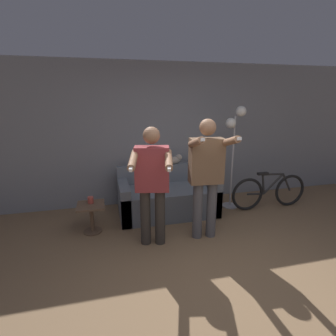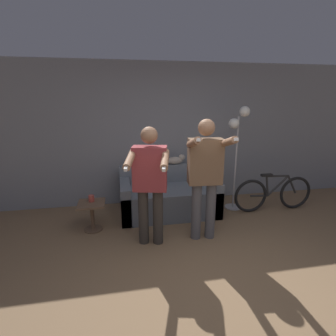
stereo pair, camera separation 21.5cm
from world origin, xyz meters
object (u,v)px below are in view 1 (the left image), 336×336
(floor_lamp, at_px, (235,133))
(side_table, at_px, (91,213))
(bicycle, at_px, (269,191))
(couch, at_px, (167,197))
(cup, at_px, (91,200))
(person_left, at_px, (152,180))
(person_right, at_px, (206,171))
(cat, at_px, (173,160))

(floor_lamp, height_order, side_table, floor_lamp)
(bicycle, bearing_deg, floor_lamp, 160.06)
(couch, distance_m, bicycle, 1.87)
(floor_lamp, xyz_separation_m, cup, (-2.48, -0.33, -0.88))
(bicycle, bearing_deg, person_left, -162.96)
(couch, relative_size, person_left, 1.02)
(side_table, xyz_separation_m, cup, (-0.00, 0.06, 0.18))
(side_table, height_order, bicycle, bicycle)
(person_left, height_order, floor_lamp, floor_lamp)
(person_right, height_order, cup, person_right)
(person_right, distance_m, side_table, 1.81)
(person_left, bearing_deg, cat, 76.66)
(side_table, bearing_deg, bicycle, 2.80)
(person_right, distance_m, bicycle, 1.82)
(person_right, relative_size, side_table, 3.85)
(person_right, relative_size, cup, 17.61)
(floor_lamp, height_order, cup, floor_lamp)
(cat, relative_size, bicycle, 0.29)
(person_left, bearing_deg, floor_lamp, 42.27)
(floor_lamp, relative_size, side_table, 4.13)
(bicycle, bearing_deg, cup, -178.25)
(cat, distance_m, cup, 1.66)
(bicycle, bearing_deg, person_right, -155.44)
(floor_lamp, relative_size, cup, 18.93)
(person_left, distance_m, cup, 1.12)
(cup, bearing_deg, floor_lamp, 7.56)
(cup, bearing_deg, person_right, -20.89)
(person_right, xyz_separation_m, cup, (-1.59, 0.61, -0.51))
(person_right, bearing_deg, couch, 113.30)
(couch, xyz_separation_m, floor_lamp, (1.21, -0.02, 1.09))
(cat, xyz_separation_m, bicycle, (1.66, -0.59, -0.55))
(side_table, bearing_deg, person_left, -33.57)
(person_left, bearing_deg, side_table, 159.13)
(cat, height_order, bicycle, cat)
(floor_lamp, bearing_deg, cat, 160.48)
(couch, xyz_separation_m, cat, (0.20, 0.34, 0.59))
(couch, height_order, cat, cat)
(cat, bearing_deg, cup, -154.77)
(couch, distance_m, cup, 1.33)
(person_right, xyz_separation_m, bicycle, (1.53, 0.70, -0.68))
(floor_lamp, bearing_deg, side_table, -171.15)
(person_right, relative_size, floor_lamp, 0.93)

